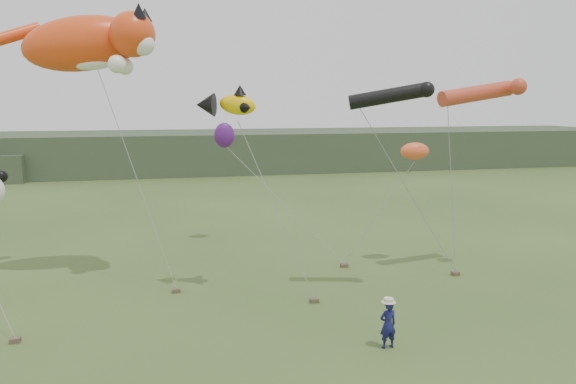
% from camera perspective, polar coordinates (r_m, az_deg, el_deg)
% --- Properties ---
extents(ground, '(120.00, 120.00, 0.00)m').
position_cam_1_polar(ground, '(17.20, 6.58, -15.82)').
color(ground, '#385123').
rests_on(ground, ground).
extents(headland, '(90.00, 13.00, 4.00)m').
position_cam_1_polar(headland, '(59.67, -10.38, 3.99)').
color(headland, '#2D3D28').
rests_on(headland, ground).
extents(festival_attendant, '(0.57, 0.41, 1.45)m').
position_cam_1_polar(festival_attendant, '(17.31, 10.12, -13.12)').
color(festival_attendant, '#14164C').
rests_on(festival_attendant, ground).
extents(sandbag_anchors, '(16.74, 5.57, 0.16)m').
position_cam_1_polar(sandbag_anchors, '(21.81, -1.11, -9.99)').
color(sandbag_anchors, brown).
rests_on(sandbag_anchors, ground).
extents(cat_kite, '(6.28, 3.35, 2.84)m').
position_cam_1_polar(cat_kite, '(24.14, -19.12, 14.17)').
color(cat_kite, '#E64213').
rests_on(cat_kite, ground).
extents(fish_kite, '(2.39, 1.56, 1.17)m').
position_cam_1_polar(fish_kite, '(20.94, -6.34, 8.87)').
color(fish_kite, yellow).
rests_on(fish_kite, ground).
extents(tube_kites, '(8.14, 3.35, 1.27)m').
position_cam_1_polar(tube_kites, '(23.67, 16.61, 9.61)').
color(tube_kites, black).
rests_on(tube_kites, ground).
extents(misc_kites, '(8.98, 6.46, 1.48)m').
position_cam_1_polar(misc_kites, '(26.95, 1.65, 5.11)').
color(misc_kites, '#FD5C2C').
rests_on(misc_kites, ground).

